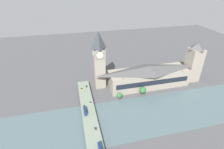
# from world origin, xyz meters

# --- Properties ---
(ground_plane) EXTENTS (600.00, 600.00, 0.00)m
(ground_plane) POSITION_xyz_m (0.00, 0.00, 0.00)
(ground_plane) COLOR #4C4C4F
(river_water) EXTENTS (61.28, 360.00, 0.30)m
(river_water) POSITION_xyz_m (-36.64, 0.00, 0.15)
(river_water) COLOR #4C6066
(river_water) RESTS_ON ground_plane
(parliament_hall) EXTENTS (29.33, 105.16, 28.54)m
(parliament_hall) POSITION_xyz_m (17.43, -8.00, 14.18)
(parliament_hall) COLOR gray
(parliament_hall) RESTS_ON ground_plane
(clock_tower) EXTENTS (14.66, 14.66, 74.36)m
(clock_tower) POSITION_xyz_m (30.64, 55.29, 39.25)
(clock_tower) COLOR gray
(clock_tower) RESTS_ON ground_plane
(victoria_tower) EXTENTS (17.23, 17.23, 58.06)m
(victoria_tower) POSITION_xyz_m (17.49, -73.20, 27.03)
(victoria_tower) COLOR gray
(victoria_tower) RESTS_ON ground_plane
(road_bridge) EXTENTS (154.56, 14.53, 4.15)m
(road_bridge) POSITION_xyz_m (-36.64, 77.26, 3.32)
(road_bridge) COLOR #5D6A59
(road_bridge) RESTS_ON ground_plane
(double_decker_bus_lead) EXTENTS (11.42, 2.54, 4.69)m
(double_decker_bus_lead) POSITION_xyz_m (-22.91, 80.98, 6.74)
(double_decker_bus_lead) COLOR navy
(double_decker_bus_lead) RESTS_ON road_bridge
(double_decker_bus_mid) EXTENTS (11.69, 2.55, 4.62)m
(double_decker_bus_mid) POSITION_xyz_m (-72.26, 73.91, 6.69)
(double_decker_bus_mid) COLOR navy
(double_decker_bus_mid) RESTS_ON road_bridge
(car_northbound_mid) EXTENTS (4.01, 1.74, 1.43)m
(car_northbound_mid) POSITION_xyz_m (26.46, 73.93, 4.85)
(car_northbound_mid) COLOR #2D5638
(car_northbound_mid) RESTS_ON road_bridge
(car_northbound_tail) EXTENTS (4.40, 1.88, 1.33)m
(car_northbound_tail) POSITION_xyz_m (22.18, 80.59, 4.82)
(car_northbound_tail) COLOR gold
(car_northbound_tail) RESTS_ON road_bridge
(car_southbound_lead) EXTENTS (4.63, 1.75, 1.35)m
(car_southbound_lead) POSITION_xyz_m (-7.94, 73.53, 4.83)
(car_southbound_lead) COLOR silver
(car_southbound_lead) RESTS_ON road_bridge
(car_southbound_mid) EXTENTS (4.70, 1.84, 1.27)m
(car_southbound_mid) POSITION_xyz_m (-13.54, 80.87, 4.79)
(car_southbound_mid) COLOR navy
(car_southbound_mid) RESTS_ON road_bridge
(car_southbound_tail) EXTENTS (4.22, 1.87, 1.40)m
(car_southbound_tail) POSITION_xyz_m (-47.99, 74.03, 4.84)
(car_southbound_tail) COLOR slate
(car_southbound_tail) RESTS_ON road_bridge
(tree_embankment_near) EXTENTS (6.53, 6.53, 8.12)m
(tree_embankment_near) POSITION_xyz_m (-2.88, 37.82, 4.84)
(tree_embankment_near) COLOR brown
(tree_embankment_near) RESTS_ON ground_plane
(tree_embankment_mid) EXTENTS (8.35, 8.35, 11.08)m
(tree_embankment_mid) POSITION_xyz_m (-1.71, 7.80, 6.89)
(tree_embankment_mid) COLOR brown
(tree_embankment_mid) RESTS_ON ground_plane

